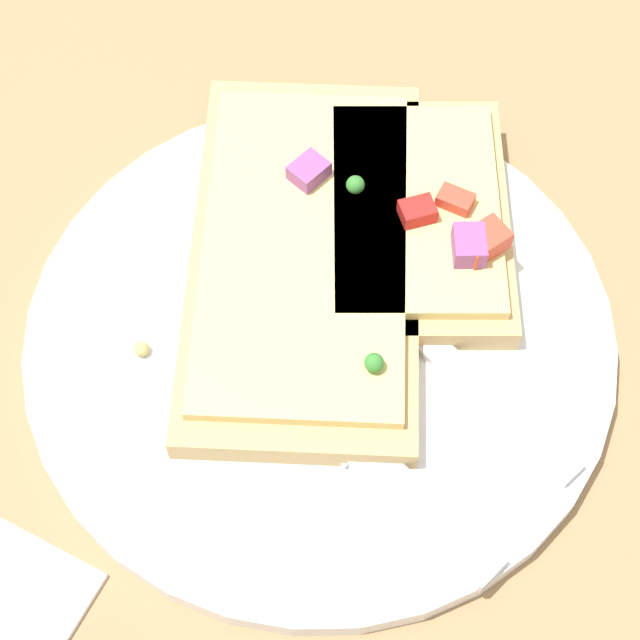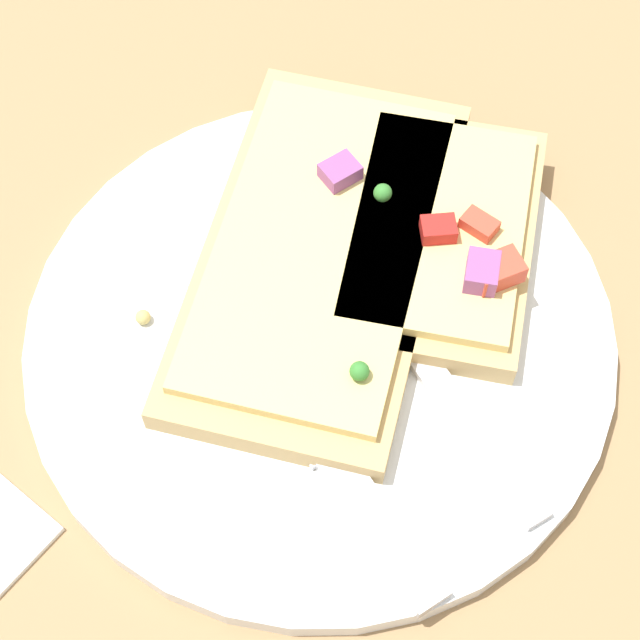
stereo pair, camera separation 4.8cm
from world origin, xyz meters
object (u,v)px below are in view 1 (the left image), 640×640
(pizza_slice_main, at_px, (305,254))
(pizza_slice_corner, at_px, (417,217))
(fork, at_px, (375,295))
(plate, at_px, (320,337))
(knife, at_px, (348,440))

(pizza_slice_main, height_order, pizza_slice_corner, pizza_slice_corner)
(fork, relative_size, pizza_slice_main, 0.93)
(plate, relative_size, fork, 1.29)
(fork, height_order, pizza_slice_corner, pizza_slice_corner)
(plate, distance_m, fork, 0.03)
(knife, distance_m, pizza_slice_corner, 0.12)
(plate, distance_m, knife, 0.06)
(pizza_slice_corner, bearing_deg, plate, 140.68)
(plate, bearing_deg, pizza_slice_corner, 167.78)
(fork, xyz_separation_m, pizza_slice_main, (-0.00, -0.04, 0.01))
(fork, relative_size, knife, 1.09)
(pizza_slice_main, distance_m, pizza_slice_corner, 0.06)
(plate, bearing_deg, knife, 39.33)
(fork, bearing_deg, pizza_slice_corner, -70.67)
(knife, relative_size, pizza_slice_corner, 1.21)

